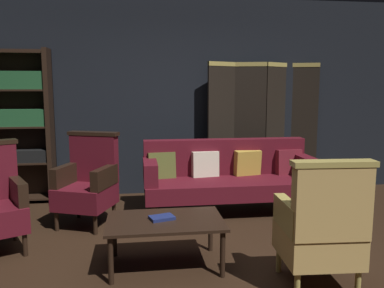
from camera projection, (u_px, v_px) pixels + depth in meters
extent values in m
plane|color=black|center=(204.00, 261.00, 3.58)|extent=(10.00, 10.00, 0.00)
cube|color=black|center=(176.00, 97.00, 5.78)|extent=(7.20, 0.10, 2.80)
cube|color=black|center=(221.00, 129.00, 5.73)|extent=(0.43, 0.22, 1.90)
cube|color=tan|center=(222.00, 64.00, 5.60)|extent=(0.44, 0.22, 0.06)
cube|color=black|center=(250.00, 128.00, 5.82)|extent=(0.45, 0.16, 1.90)
cube|color=tan|center=(251.00, 64.00, 5.68)|extent=(0.45, 0.17, 0.06)
cube|color=black|center=(276.00, 128.00, 5.92)|extent=(0.41, 0.26, 1.90)
cube|color=tan|center=(278.00, 65.00, 5.79)|extent=(0.42, 0.26, 0.06)
cube|color=black|center=(302.00, 127.00, 6.02)|extent=(0.44, 0.18, 1.90)
cube|color=tan|center=(304.00, 65.00, 5.89)|extent=(0.45, 0.18, 0.06)
cube|color=black|center=(50.00, 126.00, 5.33)|extent=(0.06, 0.32, 2.05)
cube|color=black|center=(21.00, 126.00, 5.42)|extent=(0.90, 0.02, 2.05)
cube|color=black|center=(22.00, 197.00, 5.42)|extent=(0.86, 0.30, 0.02)
cube|color=black|center=(20.00, 163.00, 5.35)|extent=(0.86, 0.30, 0.02)
cube|color=black|center=(19.00, 156.00, 5.31)|extent=(0.78, 0.22, 0.16)
cube|color=black|center=(17.00, 127.00, 5.28)|extent=(0.86, 0.30, 0.02)
cube|color=#1E4C28|center=(16.00, 118.00, 5.24)|extent=(0.78, 0.22, 0.22)
cube|color=black|center=(15.00, 90.00, 5.21)|extent=(0.86, 0.30, 0.02)
cube|color=#1E4C28|center=(14.00, 80.00, 5.17)|extent=(0.78, 0.22, 0.23)
cube|color=black|center=(13.00, 52.00, 5.14)|extent=(0.86, 0.30, 0.02)
cylinder|color=black|center=(154.00, 214.00, 4.54)|extent=(0.07, 0.07, 0.22)
cylinder|color=black|center=(312.00, 208.00, 4.80)|extent=(0.07, 0.07, 0.22)
cylinder|color=black|center=(152.00, 200.00, 5.13)|extent=(0.07, 0.07, 0.22)
cylinder|color=black|center=(293.00, 194.00, 5.39)|extent=(0.07, 0.07, 0.22)
cube|color=#4C0F19|center=(230.00, 187.00, 4.93)|extent=(2.10, 0.76, 0.20)
cube|color=#4C0F19|center=(225.00, 157.00, 5.19)|extent=(2.10, 0.18, 0.46)
cube|color=#4C0F19|center=(150.00, 171.00, 4.77)|extent=(0.16, 0.68, 0.26)
cube|color=#4C0F19|center=(306.00, 167.00, 5.03)|extent=(0.16, 0.68, 0.26)
cube|color=#4C5123|center=(162.00, 166.00, 4.98)|extent=(0.36, 0.20, 0.35)
cube|color=beige|center=(205.00, 165.00, 5.05)|extent=(0.35, 0.17, 0.34)
cube|color=#B79338|center=(247.00, 164.00, 5.13)|extent=(0.36, 0.20, 0.35)
cube|color=maroon|center=(289.00, 163.00, 5.20)|extent=(0.36, 0.18, 0.35)
cylinder|color=black|center=(111.00, 261.00, 3.13)|extent=(0.04, 0.04, 0.39)
cylinder|color=black|center=(223.00, 254.00, 3.26)|extent=(0.04, 0.04, 0.39)
cylinder|color=black|center=(114.00, 235.00, 3.66)|extent=(0.04, 0.04, 0.39)
cylinder|color=black|center=(211.00, 231.00, 3.79)|extent=(0.04, 0.04, 0.39)
cube|color=black|center=(165.00, 221.00, 3.43)|extent=(1.00, 0.64, 0.03)
cylinder|color=tan|center=(332.00, 257.00, 3.40)|extent=(0.04, 0.04, 0.22)
cylinder|color=tan|center=(279.00, 259.00, 3.36)|extent=(0.04, 0.04, 0.22)
cylinder|color=tan|center=(358.00, 284.00, 2.94)|extent=(0.04, 0.04, 0.22)
cylinder|color=tan|center=(297.00, 286.00, 2.91)|extent=(0.04, 0.04, 0.22)
cube|color=tan|center=(317.00, 243.00, 3.12)|extent=(0.59, 0.59, 0.24)
cube|color=tan|center=(332.00, 203.00, 2.84)|extent=(0.57, 0.15, 0.54)
cube|color=tan|center=(334.00, 163.00, 2.80)|extent=(0.61, 0.17, 0.04)
cube|color=tan|center=(348.00, 214.00, 3.11)|extent=(0.12, 0.50, 0.22)
cube|color=tan|center=(288.00, 215.00, 3.07)|extent=(0.12, 0.50, 0.22)
cylinder|color=black|center=(57.00, 221.00, 4.32)|extent=(0.04, 0.04, 0.22)
cylinder|color=black|center=(95.00, 225.00, 4.21)|extent=(0.04, 0.04, 0.22)
cylinder|color=black|center=(78.00, 208.00, 4.76)|extent=(0.04, 0.04, 0.22)
cylinder|color=black|center=(114.00, 211.00, 4.65)|extent=(0.04, 0.04, 0.22)
cube|color=#4C0F19|center=(86.00, 196.00, 4.45)|extent=(0.73, 0.73, 0.24)
cube|color=#4C0F19|center=(94.00, 158.00, 4.61)|extent=(0.56, 0.32, 0.54)
cube|color=black|center=(93.00, 133.00, 4.57)|extent=(0.61, 0.34, 0.04)
cube|color=black|center=(65.00, 175.00, 4.47)|extent=(0.27, 0.50, 0.22)
cube|color=black|center=(105.00, 177.00, 4.36)|extent=(0.27, 0.50, 0.22)
cylinder|color=black|center=(25.00, 245.00, 3.67)|extent=(0.04, 0.04, 0.22)
cylinder|color=black|center=(15.00, 230.00, 4.05)|extent=(0.04, 0.04, 0.22)
cube|color=black|center=(18.00, 191.00, 3.80)|extent=(0.30, 0.49, 0.22)
cube|color=navy|center=(162.00, 218.00, 3.43)|extent=(0.24, 0.19, 0.03)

